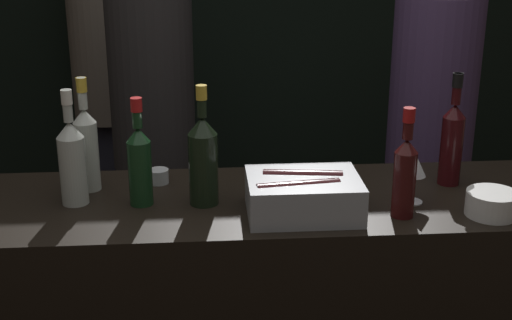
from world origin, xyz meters
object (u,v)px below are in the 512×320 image
at_px(candle_votive, 159,176).
at_px(red_wine_bottle_tall, 405,172).
at_px(bowl_white, 492,203).
at_px(red_wine_bottle_burgundy, 140,161).
at_px(white_wine_bottle, 72,159).
at_px(ice_bin_with_bottles, 303,194).
at_px(champagne_bottle, 203,158).
at_px(person_in_hoodie, 430,129).
at_px(red_wine_bottle_black_foil, 452,140).
at_px(person_grey_polo, 154,128).
at_px(wine_glass, 414,166).
at_px(rose_wine_bottle, 86,145).
at_px(person_blond_tee, 108,87).

xyz_separation_m(candle_votive, red_wine_bottle_tall, (0.74, -0.33, 0.12)).
bearing_deg(bowl_white, red_wine_bottle_burgundy, 171.09).
bearing_deg(red_wine_bottle_burgundy, white_wine_bottle, 173.79).
height_order(ice_bin_with_bottles, champagne_bottle, champagne_bottle).
xyz_separation_m(candle_votive, person_in_hoodie, (1.17, 0.76, -0.10)).
bearing_deg(ice_bin_with_bottles, person_in_hoodie, 55.28).
distance_m(candle_votive, person_in_hoodie, 1.40).
distance_m(red_wine_bottle_black_foil, person_grey_polo, 1.41).
bearing_deg(wine_glass, candle_votive, 164.09).
xyz_separation_m(red_wine_bottle_black_foil, rose_wine_bottle, (-1.19, 0.04, -0.00)).
height_order(ice_bin_with_bottles, rose_wine_bottle, rose_wine_bottle).
bearing_deg(champagne_bottle, ice_bin_with_bottles, -18.85).
relative_size(rose_wine_bottle, person_blond_tee, 0.20).
bearing_deg(red_wine_bottle_black_foil, champagne_bottle, -172.42).
bearing_deg(candle_votive, ice_bin_with_bottles, -32.73).
height_order(red_wine_bottle_black_foil, person_in_hoodie, person_in_hoodie).
xyz_separation_m(bowl_white, red_wine_bottle_burgundy, (-1.05, 0.16, 0.10)).
distance_m(red_wine_bottle_burgundy, person_grey_polo, 1.05).
bearing_deg(candle_votive, person_blond_tee, 102.89).
relative_size(wine_glass, person_blond_tee, 0.09).
xyz_separation_m(red_wine_bottle_tall, champagne_bottle, (-0.59, 0.14, 0.01)).
bearing_deg(champagne_bottle, person_blond_tee, 106.17).
distance_m(bowl_white, person_grey_polo, 1.61).
relative_size(candle_votive, rose_wine_bottle, 0.18).
height_order(candle_votive, red_wine_bottle_tall, red_wine_bottle_tall).
distance_m(rose_wine_bottle, red_wine_bottle_burgundy, 0.23).
xyz_separation_m(wine_glass, red_wine_bottle_burgundy, (-0.84, 0.05, 0.02)).
bearing_deg(rose_wine_bottle, red_wine_bottle_black_foil, -1.82).
bearing_deg(red_wine_bottle_tall, bowl_white, -2.91).
height_order(white_wine_bottle, champagne_bottle, champagne_bottle).
distance_m(champagne_bottle, person_in_hoodie, 1.41).
distance_m(ice_bin_with_bottles, red_wine_bottle_black_foil, 0.57).
relative_size(rose_wine_bottle, red_wine_bottle_tall, 1.11).
height_order(red_wine_bottle_black_foil, red_wine_bottle_burgundy, red_wine_bottle_black_foil).
height_order(rose_wine_bottle, person_blond_tee, person_blond_tee).
bearing_deg(candle_votive, person_grey_polo, 94.76).
relative_size(wine_glass, person_grey_polo, 0.09).
bearing_deg(ice_bin_with_bottles, wine_glass, 9.44).
distance_m(wine_glass, red_wine_bottle_tall, 0.12).
distance_m(ice_bin_with_bottles, bowl_white, 0.57).
distance_m(red_wine_bottle_burgundy, person_blond_tee, 1.79).
distance_m(red_wine_bottle_burgundy, red_wine_bottle_tall, 0.80).
bearing_deg(wine_glass, bowl_white, -28.41).
height_order(bowl_white, person_grey_polo, person_grey_polo).
distance_m(candle_votive, person_grey_polo, 0.86).
xyz_separation_m(person_blond_tee, person_grey_polo, (0.29, -0.72, -0.02)).
height_order(bowl_white, person_blond_tee, person_blond_tee).
height_order(red_wine_bottle_burgundy, person_grey_polo, person_grey_polo).
xyz_separation_m(wine_glass, rose_wine_bottle, (-1.02, 0.19, 0.03)).
relative_size(candle_votive, person_blond_tee, 0.04).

